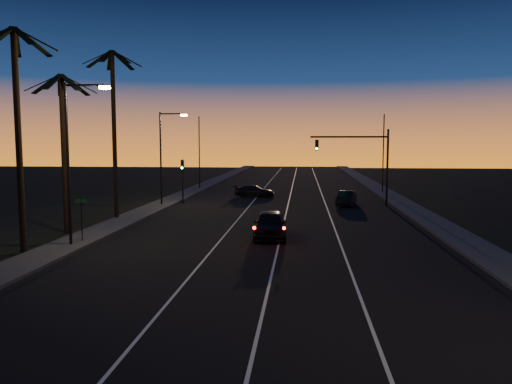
# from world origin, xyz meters

# --- Properties ---
(road) EXTENTS (20.00, 170.00, 0.01)m
(road) POSITION_xyz_m (0.00, 30.00, 0.01)
(road) COLOR black
(road) RESTS_ON ground
(sidewalk_left) EXTENTS (2.40, 170.00, 0.16)m
(sidewalk_left) POSITION_xyz_m (-11.20, 30.00, 0.08)
(sidewalk_left) COLOR #32322F
(sidewalk_left) RESTS_ON ground
(sidewalk_right) EXTENTS (2.40, 170.00, 0.16)m
(sidewalk_right) POSITION_xyz_m (11.20, 30.00, 0.08)
(sidewalk_right) COLOR #32322F
(sidewalk_right) RESTS_ON ground
(lane_stripe_left) EXTENTS (0.12, 160.00, 0.01)m
(lane_stripe_left) POSITION_xyz_m (-3.00, 30.00, 0.02)
(lane_stripe_left) COLOR silver
(lane_stripe_left) RESTS_ON road
(lane_stripe_mid) EXTENTS (0.12, 160.00, 0.01)m
(lane_stripe_mid) POSITION_xyz_m (0.50, 30.00, 0.02)
(lane_stripe_mid) COLOR silver
(lane_stripe_mid) RESTS_ON road
(lane_stripe_right) EXTENTS (0.12, 160.00, 0.01)m
(lane_stripe_right) POSITION_xyz_m (4.00, 30.00, 0.02)
(lane_stripe_right) COLOR silver
(lane_stripe_right) RESTS_ON road
(palm_near) EXTENTS (4.25, 4.16, 11.53)m
(palm_near) POSITION_xyz_m (-12.60, 18.00, 7.07)
(palm_near) COLOR black
(palm_near) RESTS_ON ground
(palm_mid) EXTENTS (4.25, 4.16, 10.03)m
(palm_mid) POSITION_xyz_m (-13.20, 24.00, 6.25)
(palm_mid) COLOR black
(palm_mid) RESTS_ON ground
(palm_far) EXTENTS (4.25, 4.16, 12.53)m
(palm_far) POSITION_xyz_m (-12.20, 30.00, 7.61)
(palm_far) COLOR black
(palm_far) RESTS_ON ground
(streetlight_left_near) EXTENTS (2.55, 0.26, 9.00)m
(streetlight_left_near) POSITION_xyz_m (-10.70, 20.00, 5.32)
(streetlight_left_near) COLOR black
(streetlight_left_near) RESTS_ON ground
(streetlight_left_far) EXTENTS (2.55, 0.26, 8.50)m
(streetlight_left_far) POSITION_xyz_m (-10.69, 38.00, 5.06)
(streetlight_left_far) COLOR black
(streetlight_left_far) RESTS_ON ground
(street_sign) EXTENTS (0.70, 0.06, 2.60)m
(street_sign) POSITION_xyz_m (-10.80, 21.00, 1.66)
(street_sign) COLOR black
(street_sign) RESTS_ON ground
(signal_mast) EXTENTS (7.10, 0.41, 7.00)m
(signal_mast) POSITION_xyz_m (7.14, 39.99, 4.78)
(signal_mast) COLOR black
(signal_mast) RESTS_ON ground
(signal_post) EXTENTS (0.28, 0.37, 4.20)m
(signal_post) POSITION_xyz_m (-9.50, 39.98, 2.89)
(signal_post) COLOR black
(signal_post) RESTS_ON ground
(far_pole_left) EXTENTS (0.14, 0.14, 9.00)m
(far_pole_left) POSITION_xyz_m (-11.00, 55.00, 4.50)
(far_pole_left) COLOR black
(far_pole_left) RESTS_ON ground
(far_pole_right) EXTENTS (0.14, 0.14, 9.00)m
(far_pole_right) POSITION_xyz_m (11.00, 52.00, 4.50)
(far_pole_right) COLOR black
(far_pole_right) RESTS_ON ground
(lead_car) EXTENTS (2.15, 5.45, 1.64)m
(lead_car) POSITION_xyz_m (-0.13, 23.67, 0.83)
(lead_car) COLOR black
(lead_car) RESTS_ON road
(right_car) EXTENTS (2.28, 4.23, 1.32)m
(right_car) POSITION_xyz_m (5.85, 39.86, 0.67)
(right_car) COLOR black
(right_car) RESTS_ON road
(cross_car) EXTENTS (4.32, 1.85, 1.24)m
(cross_car) POSITION_xyz_m (-3.29, 46.41, 0.63)
(cross_car) COLOR black
(cross_car) RESTS_ON road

